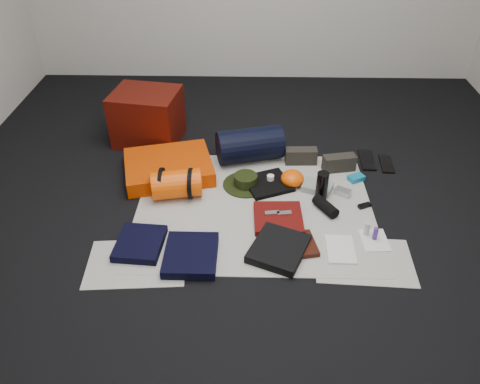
{
  "coord_description": "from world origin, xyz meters",
  "views": [
    {
      "loc": [
        -0.04,
        -2.51,
        1.99
      ],
      "look_at": [
        -0.1,
        0.04,
        0.1
      ],
      "focal_mm": 35.0,
      "sensor_mm": 36.0,
      "label": 1
    }
  ],
  "objects_px": {
    "stuff_sack": "(176,184)",
    "water_bottle": "(322,186)",
    "navy_duffel": "(250,145)",
    "compact_camera": "(343,192)",
    "paperback_book": "(303,244)",
    "red_cabinet": "(147,117)",
    "sleeping_pad": "(169,167)"
  },
  "relations": [
    {
      "from": "navy_duffel",
      "to": "compact_camera",
      "type": "distance_m",
      "value": 0.8
    },
    {
      "from": "stuff_sack",
      "to": "water_bottle",
      "type": "xyz_separation_m",
      "value": [
        1.01,
        -0.0,
        0.0
      ]
    },
    {
      "from": "stuff_sack",
      "to": "water_bottle",
      "type": "relative_size",
      "value": 1.62
    },
    {
      "from": "navy_duffel",
      "to": "stuff_sack",
      "type": "bearing_deg",
      "value": -150.65
    },
    {
      "from": "navy_duffel",
      "to": "sleeping_pad",
      "type": "bearing_deg",
      "value": -175.17
    },
    {
      "from": "red_cabinet",
      "to": "stuff_sack",
      "type": "height_order",
      "value": "red_cabinet"
    },
    {
      "from": "water_bottle",
      "to": "stuff_sack",
      "type": "bearing_deg",
      "value": 179.75
    },
    {
      "from": "compact_camera",
      "to": "paperback_book",
      "type": "bearing_deg",
      "value": -89.04
    },
    {
      "from": "paperback_book",
      "to": "red_cabinet",
      "type": "bearing_deg",
      "value": 121.27
    },
    {
      "from": "compact_camera",
      "to": "paperback_book",
      "type": "relative_size",
      "value": 0.48
    },
    {
      "from": "navy_duffel",
      "to": "compact_camera",
      "type": "relative_size",
      "value": 4.6
    },
    {
      "from": "sleeping_pad",
      "to": "navy_duffel",
      "type": "relative_size",
      "value": 1.26
    },
    {
      "from": "stuff_sack",
      "to": "navy_duffel",
      "type": "bearing_deg",
      "value": 44.02
    },
    {
      "from": "paperback_book",
      "to": "water_bottle",
      "type": "bearing_deg",
      "value": 60.41
    },
    {
      "from": "navy_duffel",
      "to": "water_bottle",
      "type": "distance_m",
      "value": 0.7
    },
    {
      "from": "navy_duffel",
      "to": "paperback_book",
      "type": "relative_size",
      "value": 2.22
    },
    {
      "from": "sleeping_pad",
      "to": "compact_camera",
      "type": "height_order",
      "value": "sleeping_pad"
    },
    {
      "from": "sleeping_pad",
      "to": "water_bottle",
      "type": "relative_size",
      "value": 3.0
    },
    {
      "from": "red_cabinet",
      "to": "navy_duffel",
      "type": "height_order",
      "value": "red_cabinet"
    },
    {
      "from": "navy_duffel",
      "to": "water_bottle",
      "type": "relative_size",
      "value": 2.38
    },
    {
      "from": "sleeping_pad",
      "to": "stuff_sack",
      "type": "bearing_deg",
      "value": -70.31
    },
    {
      "from": "stuff_sack",
      "to": "compact_camera",
      "type": "xyz_separation_m",
      "value": [
        1.16,
        0.04,
        -0.08
      ]
    },
    {
      "from": "stuff_sack",
      "to": "water_bottle",
      "type": "distance_m",
      "value": 1.01
    },
    {
      "from": "compact_camera",
      "to": "paperback_book",
      "type": "height_order",
      "value": "compact_camera"
    },
    {
      "from": "sleeping_pad",
      "to": "compact_camera",
      "type": "distance_m",
      "value": 1.29
    },
    {
      "from": "water_bottle",
      "to": "compact_camera",
      "type": "distance_m",
      "value": 0.18
    },
    {
      "from": "paperback_book",
      "to": "sleeping_pad",
      "type": "bearing_deg",
      "value": 129.39
    },
    {
      "from": "water_bottle",
      "to": "compact_camera",
      "type": "relative_size",
      "value": 1.93
    },
    {
      "from": "stuff_sack",
      "to": "paperback_book",
      "type": "bearing_deg",
      "value": -30.54
    },
    {
      "from": "stuff_sack",
      "to": "paperback_book",
      "type": "height_order",
      "value": "stuff_sack"
    },
    {
      "from": "navy_duffel",
      "to": "water_bottle",
      "type": "xyz_separation_m",
      "value": [
        0.5,
        -0.49,
        -0.03
      ]
    },
    {
      "from": "sleeping_pad",
      "to": "water_bottle",
      "type": "xyz_separation_m",
      "value": [
        1.1,
        -0.28,
        0.05
      ]
    }
  ]
}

